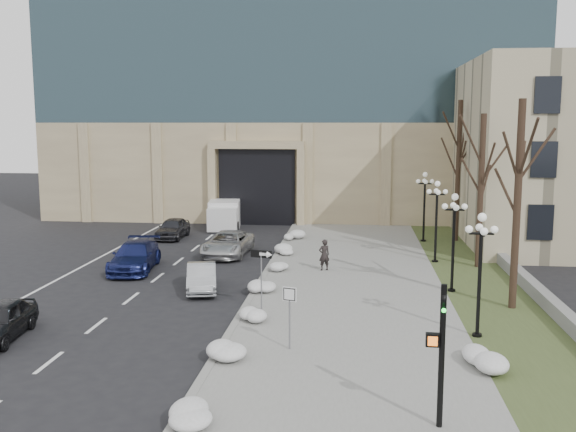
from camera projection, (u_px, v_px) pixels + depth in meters
The scene contains 30 objects.
ground at pixel (227, 396), 18.94m from camera, with size 160.00×160.00×0.00m, color black.
sidewalk at pixel (350, 282), 32.34m from camera, with size 9.00×40.00×0.12m, color gray.
curb at pixel (262, 279), 32.81m from camera, with size 0.30×40.00×0.14m, color gray.
grass_strip at pixel (482, 285), 31.67m from camera, with size 4.00×40.00×0.10m, color #3B4824.
stone_wall at pixel (514, 271), 33.39m from camera, with size 0.50×30.00×0.70m, color gray.
office_tower at pixel (296, 8), 59.37m from camera, with size 40.00×24.70×36.00m.
car_b at pixel (202, 277), 30.77m from camera, with size 1.36×3.91×1.29m, color #AAAEB2.
car_c at pixel (135, 256), 35.01m from camera, with size 2.16×5.31×1.54m, color navy.
car_d at pixel (228, 244), 38.95m from camera, with size 2.42×5.24×1.46m, color #BABABA.
car_e at pixel (173, 228), 44.72m from camera, with size 1.69×4.19×1.43m, color #313137.
pedestrian at pixel (324, 255), 34.49m from camera, with size 0.62×0.40×1.68m, color black.
box_truck at pixel (225, 214), 49.83m from camera, with size 3.04×6.76×2.07m.
one_way_sign at pixel (265, 261), 26.97m from camera, with size 0.99×0.43×2.69m.
keep_sign at pixel (290, 305), 22.33m from camera, with size 0.50×0.18×2.35m.
traffic_signal at pixel (440, 359), 16.55m from camera, with size 0.67×0.89×3.95m.
snow_clump_a at pixel (196, 422), 16.67m from camera, with size 1.10×1.60×0.36m, color silver.
snow_clump_b at pixel (221, 353), 21.61m from camera, with size 1.10×1.60×0.36m, color silver.
snow_clump_c at pixel (251, 318), 25.46m from camera, with size 1.10×1.60×0.36m, color silver.
snow_clump_d at pixel (262, 289), 29.91m from camera, with size 1.10×1.60×0.36m, color silver.
snow_clump_e at pixel (277, 267), 34.63m from camera, with size 1.10×1.60×0.36m, color silver.
snow_clump_f at pixel (287, 251), 38.89m from camera, with size 1.10×1.60×0.36m, color silver.
snow_clump_g at pixel (292, 237), 43.60m from camera, with size 1.10×1.60×0.36m, color silver.
snow_clump_h at pixel (482, 361), 20.95m from camera, with size 1.10×1.60×0.36m, color silver.
lamppost_a at pixel (480, 258), 23.54m from camera, with size 1.18×1.18×4.76m.
lamppost_b at pixel (454, 229), 29.94m from camera, with size 1.18×1.18×4.76m.
lamppost_c at pixel (437, 211), 36.33m from camera, with size 1.18×1.18×4.76m.
lamppost_d at pixel (425, 197), 42.73m from camera, with size 1.18×1.18×4.76m.
tree_near at pixel (519, 175), 26.85m from camera, with size 3.20×3.20×9.00m.
tree_mid at pixel (482, 169), 34.77m from camera, with size 3.20×3.20×8.50m.
tree_far at pixel (459, 151), 42.55m from camera, with size 3.20×3.20×9.50m.
Camera 1 is at (3.68, -17.68, 8.01)m, focal length 40.00 mm.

